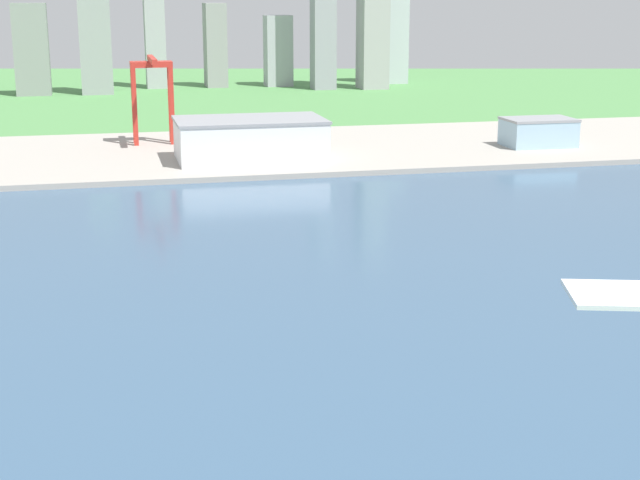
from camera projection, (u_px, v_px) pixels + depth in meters
name	position (u px, v px, depth m)	size (l,w,h in m)	color
ground_plane	(304.00, 257.00, 281.02)	(2400.00, 2400.00, 0.00)	#4F8A4A
water_bay	(357.00, 323.00, 224.41)	(840.00, 360.00, 0.15)	#385675
industrial_pier	(221.00, 152.00, 459.93)	(840.00, 140.00, 2.50)	#A49E94
port_crane_red	(152.00, 83.00, 469.40)	(20.50, 41.16, 43.47)	#B72D23
warehouse_main	(250.00, 139.00, 430.70)	(66.77, 40.63, 18.58)	white
warehouse_annex	(538.00, 132.00, 469.43)	(33.74, 22.89, 13.82)	#99BCD1
distant_skyline	(234.00, 23.00, 768.86)	(369.04, 72.39, 146.78)	gray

